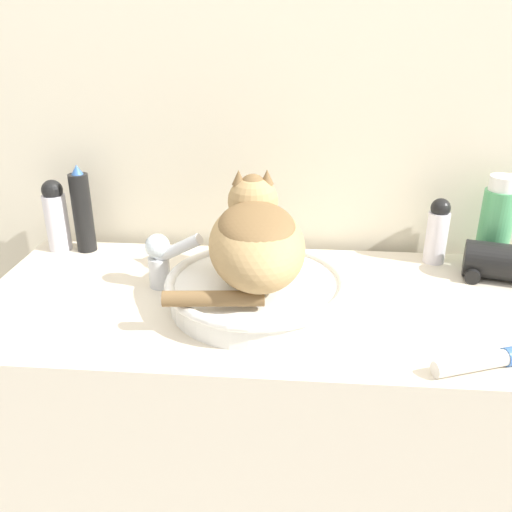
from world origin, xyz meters
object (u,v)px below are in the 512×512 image
lotion_bottle_white (56,215)px  deodorant_stick (437,231)px  hair_dryer (497,262)px  mouthwash_bottle (496,223)px  cat (256,236)px  hairspray_can_black (82,211)px  cream_tube (476,362)px  faucet (162,257)px

lotion_bottle_white → deodorant_stick: bearing=-0.0°
deodorant_stick → hair_dryer: 0.14m
deodorant_stick → mouthwash_bottle: bearing=0.0°
cat → hairspray_can_black: bearing=54.4°
cat → cream_tube: size_ratio=2.30×
faucet → hairspray_can_black: hairspray_can_black is taller
deodorant_stick → cream_tube: bearing=-93.1°
faucet → hairspray_can_black: size_ratio=0.62×
cat → faucet: bearing=68.8°
faucet → hairspray_can_black: 0.29m
faucet → hair_dryer: size_ratio=0.79×
faucet → hair_dryer: bearing=24.5°
cat → cream_tube: 0.44m
cream_tube → hair_dryer: size_ratio=0.88×
faucet → deodorant_stick: (0.59, 0.18, 0.01)m
cat → mouthwash_bottle: (0.52, 0.22, -0.04)m
mouthwash_bottle → lotion_bottle_white: size_ratio=1.19×
hair_dryer → faucet: bearing=-156.9°
cat → deodorant_stick: bearing=-68.6°
cat → mouthwash_bottle: size_ratio=1.65×
faucet → deodorant_stick: deodorant_stick is taller
hairspray_can_black → mouthwash_bottle: bearing=0.0°
faucet → lotion_bottle_white: 0.35m
cat → faucet: cat is taller
hair_dryer → lotion_bottle_white: bearing=-169.4°
hairspray_can_black → lotion_bottle_white: bearing=180.0°
faucet → lotion_bottle_white: size_ratio=0.76×
cat → lotion_bottle_white: cat is taller
deodorant_stick → hair_dryer: (0.11, -0.08, -0.04)m
hairspray_can_black → mouthwash_bottle: hairspray_can_black is taller
deodorant_stick → lotion_bottle_white: bearing=180.0°
lotion_bottle_white → mouthwash_bottle: bearing=-0.0°
deodorant_stick → lotion_bottle_white: size_ratio=0.88×
faucet → lotion_bottle_white: (-0.30, 0.18, 0.02)m
cream_tube → hair_dryer: bearing=68.4°
faucet → lotion_bottle_white: bearing=165.7°
hairspray_can_black → cream_tube: bearing=-27.9°
faucet → mouthwash_bottle: mouthwash_bottle is taller
cat → mouthwash_bottle: bearing=-74.9°
hairspray_can_black → hair_dryer: size_ratio=1.26×
deodorant_stick → cream_tube: 0.43m
cat → deodorant_stick: (0.39, 0.22, -0.06)m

